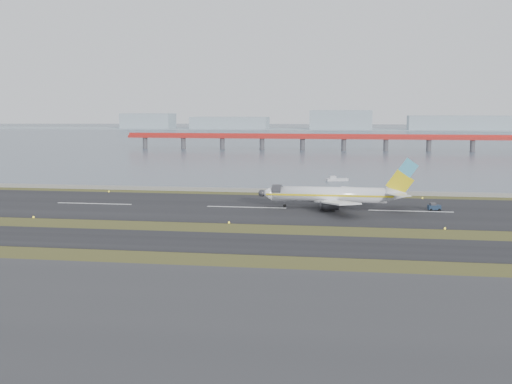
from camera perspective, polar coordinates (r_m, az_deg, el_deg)
ground at (r=130.91m, az=-3.05°, el=-3.40°), size 1000.00×1000.00×0.00m
apron_strip at (r=79.52m, az=-11.33°, el=-10.74°), size 1000.00×50.00×0.10m
taxiway_strip at (r=119.42m, az=-4.23°, el=-4.45°), size 1000.00×18.00×0.10m
runway_strip at (r=159.95m, az=-0.85°, el=-1.38°), size 1000.00×45.00×0.10m
seawall at (r=189.23m, az=0.67°, el=0.14°), size 1000.00×2.50×1.00m
bay_water at (r=586.92m, az=6.22°, el=5.04°), size 1400.00×800.00×1.30m
red_pier at (r=376.26m, az=7.82°, el=4.77°), size 260.00×5.00×10.20m
far_shoreline at (r=746.14m, az=7.84°, el=6.00°), size 1400.00×80.00×60.50m
airliner at (r=159.06m, az=7.06°, el=-0.25°), size 38.52×32.89×12.80m
pushback_tug at (r=160.89m, az=15.55°, el=-1.29°), size 3.21×2.21×1.89m
workboat_near at (r=219.69m, az=7.15°, el=1.12°), size 7.67×4.55×1.78m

